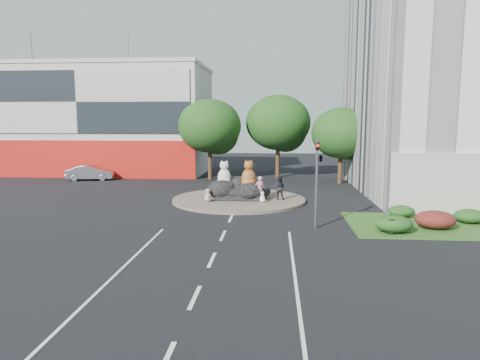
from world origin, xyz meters
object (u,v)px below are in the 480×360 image
at_px(cat_tabby, 249,173).
at_px(kitten_white, 262,197).
at_px(cat_white, 224,173).
at_px(litter_bin, 391,226).
at_px(kitten_calico, 208,195).
at_px(parked_car, 90,173).
at_px(pedestrian_dark, 279,188).
at_px(pedestrian_pink, 260,189).

height_order(cat_tabby, kitten_white, cat_tabby).
bearing_deg(cat_white, kitten_white, -27.03).
bearing_deg(cat_white, cat_tabby, -9.19).
distance_m(cat_white, litter_bin, 13.92).
xyz_separation_m(kitten_white, litter_bin, (6.99, -7.95, -0.07)).
relative_size(kitten_calico, parked_car, 0.21).
xyz_separation_m(cat_tabby, kitten_white, (1.07, -1.28, -1.54)).
height_order(cat_tabby, kitten_calico, cat_tabby).
height_order(pedestrian_dark, parked_car, pedestrian_dark).
height_order(cat_tabby, pedestrian_pink, cat_tabby).
height_order(kitten_calico, litter_bin, kitten_calico).
relative_size(cat_white, kitten_calico, 2.00).
distance_m(cat_white, kitten_white, 3.70).
relative_size(kitten_white, parked_car, 0.17).
bearing_deg(kitten_white, cat_white, 109.46).
bearing_deg(parked_car, kitten_white, -135.22).
xyz_separation_m(kitten_calico, pedestrian_dark, (5.18, 1.24, 0.39)).
distance_m(cat_tabby, litter_bin, 12.36).
xyz_separation_m(cat_white, litter_bin, (9.94, -9.61, -1.56)).
distance_m(pedestrian_pink, pedestrian_dark, 1.67).
distance_m(cat_white, parked_car, 18.10).
bearing_deg(cat_white, pedestrian_pink, -23.83).
distance_m(kitten_white, litter_bin, 10.58).
bearing_deg(pedestrian_pink, kitten_white, 97.80).
bearing_deg(litter_bin, pedestrian_pink, 131.07).
bearing_deg(kitten_calico, kitten_white, 37.38).
relative_size(pedestrian_pink, parked_car, 0.39).
bearing_deg(kitten_calico, cat_white, 96.28).
height_order(kitten_calico, parked_car, parked_car).
bearing_deg(kitten_white, litter_bin, -89.84).
height_order(parked_car, litter_bin, parked_car).
relative_size(kitten_white, pedestrian_dark, 0.44).
bearing_deg(kitten_calico, parked_car, 176.16).
bearing_deg(pedestrian_dark, kitten_white, 51.65).
height_order(cat_white, litter_bin, cat_white).
xyz_separation_m(kitten_calico, litter_bin, (10.94, -7.86, -0.17)).
distance_m(kitten_calico, litter_bin, 13.48).
bearing_deg(kitten_white, parked_car, 105.84).
bearing_deg(litter_bin, pedestrian_dark, 122.34).
relative_size(cat_tabby, parked_car, 0.44).
height_order(kitten_calico, pedestrian_dark, pedestrian_dark).
xyz_separation_m(kitten_calico, parked_car, (-14.02, 11.76, 0.07)).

